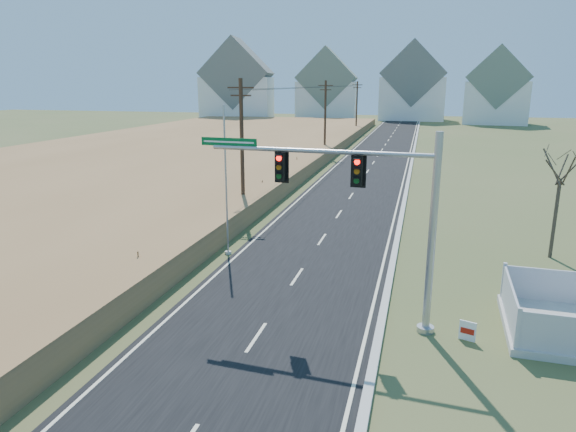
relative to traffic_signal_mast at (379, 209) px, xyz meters
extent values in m
plane|color=#435328|center=(-3.87, -0.20, -4.40)|extent=(260.00, 260.00, 0.00)
cube|color=black|center=(-3.87, 49.80, -4.37)|extent=(8.00, 180.00, 0.06)
cube|color=#B2AFA8|center=(0.28, 49.80, -4.31)|extent=(0.30, 180.00, 0.18)
cube|color=#9F7448|center=(-27.87, 39.80, -3.75)|extent=(38.00, 110.00, 1.30)
cylinder|color=#422D1E|center=(-10.37, 14.80, 0.10)|extent=(0.26, 0.26, 9.00)
cube|color=#422D1E|center=(-10.37, 14.80, 4.00)|extent=(1.80, 0.10, 0.10)
cube|color=#422D1E|center=(-10.37, 14.80, 3.50)|extent=(1.40, 0.10, 0.10)
cylinder|color=#422D1E|center=(-10.37, 44.80, 0.10)|extent=(0.26, 0.26, 9.00)
cube|color=#422D1E|center=(-10.37, 44.80, 4.00)|extent=(1.80, 0.10, 0.10)
cube|color=#422D1E|center=(-10.37, 44.80, 3.50)|extent=(1.40, 0.10, 0.10)
cylinder|color=#422D1E|center=(-10.37, 74.80, 0.10)|extent=(0.26, 0.26, 9.00)
cube|color=#422D1E|center=(-10.37, 74.80, 4.00)|extent=(1.80, 0.10, 0.10)
cube|color=#422D1E|center=(-10.37, 74.80, 3.50)|extent=(1.40, 0.10, 0.10)
cube|color=white|center=(-41.87, 99.80, 0.60)|extent=(17.38, 13.12, 10.00)
cube|color=slate|center=(-41.87, 99.80, 6.50)|extent=(17.69, 13.38, 16.29)
cube|color=white|center=(-21.87, 107.80, 0.10)|extent=(14.66, 10.95, 9.00)
cube|color=slate|center=(-21.87, 107.80, 5.50)|extent=(14.93, 11.17, 14.26)
cube|color=white|center=(-1.87, 111.80, 0.60)|extent=(15.00, 10.00, 10.00)
cube|color=slate|center=(-1.87, 111.80, 6.50)|extent=(15.27, 10.20, 15.27)
cube|color=white|center=(16.13, 103.80, 0.10)|extent=(13.87, 10.31, 9.00)
cube|color=slate|center=(16.13, 103.80, 5.50)|extent=(14.12, 10.51, 13.24)
cylinder|color=#9EA0A5|center=(1.86, -0.13, -4.30)|extent=(0.61, 0.61, 0.20)
cylinder|color=#9EA0A5|center=(1.86, -0.13, -0.82)|extent=(0.27, 0.27, 7.17)
cylinder|color=#9EA0A5|center=(-2.22, 0.15, 1.94)|extent=(8.18, 0.72, 0.16)
cube|color=black|center=(-0.79, 0.05, 1.32)|extent=(0.36, 0.30, 1.05)
cube|color=black|center=(-3.65, 0.25, 1.32)|extent=(0.36, 0.30, 1.05)
cube|color=#055A25|center=(-5.69, 0.39, 2.15)|extent=(2.25, 0.19, 0.31)
cube|color=silver|center=(4.79, 1.10, -3.47)|extent=(0.23, 4.43, 1.33)
cube|color=white|center=(3.26, -0.48, -4.03)|extent=(0.56, 0.22, 0.71)
cube|color=#A5150B|center=(3.25, -0.51, -4.03)|extent=(0.44, 0.16, 0.21)
cylinder|color=#B7B5AD|center=(-8.17, 6.19, -4.33)|extent=(0.34, 0.34, 0.15)
cylinder|color=#9EA0A5|center=(-8.17, 6.19, -0.58)|extent=(0.10, 0.10, 7.65)
cylinder|color=#4C3F33|center=(8.04, 9.90, -2.43)|extent=(0.18, 0.18, 3.95)
camera|label=1|loc=(1.35, -17.69, 4.28)|focal=32.00mm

